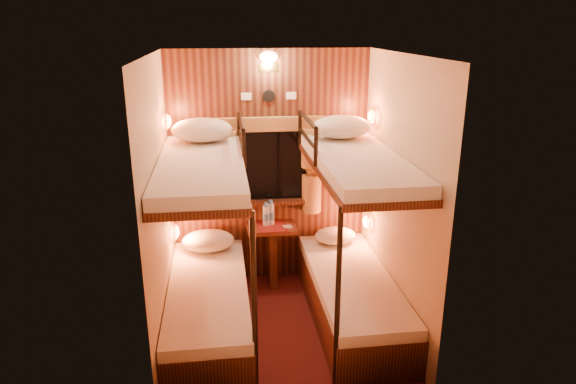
{
  "coord_description": "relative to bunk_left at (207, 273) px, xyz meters",
  "views": [
    {
      "loc": [
        -0.49,
        -4.0,
        2.63
      ],
      "look_at": [
        0.07,
        0.15,
        1.24
      ],
      "focal_mm": 32.0,
      "sensor_mm": 36.0,
      "label": 1
    }
  ],
  "objects": [
    {
      "name": "pillow_lower_right",
      "position": [
        1.3,
        0.71,
        -0.02
      ],
      "size": [
        0.42,
        0.3,
        0.17
      ],
      "primitive_type": "ellipsoid",
      "color": "silver",
      "rests_on": "bunk_right"
    },
    {
      "name": "wall_front",
      "position": [
        0.65,
        -1.12,
        0.64
      ],
      "size": [
        2.4,
        0.0,
        2.4
      ],
      "primitive_type": "plane",
      "rotation": [
        -1.57,
        0.0,
        0.0
      ],
      "color": "#C6B293",
      "rests_on": "floor"
    },
    {
      "name": "bunk_left",
      "position": [
        0.0,
        0.0,
        0.0
      ],
      "size": [
        0.72,
        1.9,
        1.82
      ],
      "color": "black",
      "rests_on": "floor"
    },
    {
      "name": "wall_back",
      "position": [
        0.65,
        0.98,
        0.64
      ],
      "size": [
        2.4,
        0.0,
        2.4
      ],
      "primitive_type": "plane",
      "rotation": [
        1.57,
        0.0,
        0.0
      ],
      "color": "#C6B293",
      "rests_on": "floor"
    },
    {
      "name": "bottle_left",
      "position": [
        0.59,
        0.81,
        0.2
      ],
      "size": [
        0.07,
        0.07,
        0.25
      ],
      "rotation": [
        0.0,
        0.0,
        -0.43
      ],
      "color": "#99BFE5",
      "rests_on": "table"
    },
    {
      "name": "back_panel",
      "position": [
        0.65,
        0.97,
        0.64
      ],
      "size": [
        2.0,
        0.03,
        2.4
      ],
      "primitive_type": "cube",
      "color": "black",
      "rests_on": "floor"
    },
    {
      "name": "wall_left",
      "position": [
        -0.35,
        -0.07,
        0.64
      ],
      "size": [
        0.0,
        2.4,
        2.4
      ],
      "primitive_type": "plane",
      "rotation": [
        1.57,
        0.0,
        1.57
      ],
      "color": "#C6B293",
      "rests_on": "floor"
    },
    {
      "name": "bottle_right",
      "position": [
        0.64,
        0.84,
        0.2
      ],
      "size": [
        0.08,
        0.08,
        0.26
      ],
      "rotation": [
        0.0,
        0.0,
        -0.25
      ],
      "color": "#99BFE5",
      "rests_on": "table"
    },
    {
      "name": "reading_lamps",
      "position": [
        0.65,
        0.63,
        0.68
      ],
      "size": [
        2.0,
        0.2,
        1.25
      ],
      "color": "#EC5823",
      "rests_on": "wall_left"
    },
    {
      "name": "floor",
      "position": [
        0.65,
        -0.07,
        -0.56
      ],
      "size": [
        2.1,
        2.1,
        0.0
      ],
      "primitive_type": "plane",
      "color": "#38100F",
      "rests_on": "ground"
    },
    {
      "name": "bunk_right",
      "position": [
        1.3,
        0.0,
        0.0
      ],
      "size": [
        0.72,
        1.9,
        1.82
      ],
      "color": "black",
      "rests_on": "floor"
    },
    {
      "name": "ceiling",
      "position": [
        0.65,
        -0.07,
        1.84
      ],
      "size": [
        2.1,
        2.1,
        0.0
      ],
      "primitive_type": "plane",
      "rotation": [
        3.14,
        0.0,
        0.0
      ],
      "color": "silver",
      "rests_on": "wall_back"
    },
    {
      "name": "curtains",
      "position": [
        0.65,
        0.9,
        0.71
      ],
      "size": [
        1.1,
        0.22,
        1.0
      ],
      "color": "brown",
      "rests_on": "back_panel"
    },
    {
      "name": "pillow_upper_right",
      "position": [
        1.3,
        0.6,
        1.14
      ],
      "size": [
        0.56,
        0.4,
        0.22
      ],
      "primitive_type": "ellipsoid",
      "color": "silver",
      "rests_on": "bunk_right"
    },
    {
      "name": "table",
      "position": [
        0.65,
        0.78,
        -0.14
      ],
      "size": [
        0.5,
        0.34,
        0.66
      ],
      "color": "#5B2714",
      "rests_on": "floor"
    },
    {
      "name": "pillow_lower_left",
      "position": [
        -0.0,
        0.71,
        0.0
      ],
      "size": [
        0.52,
        0.37,
        0.2
      ],
      "primitive_type": "ellipsoid",
      "color": "silver",
      "rests_on": "bunk_left"
    },
    {
      "name": "sachet_a",
      "position": [
        0.81,
        0.73,
        0.09
      ],
      "size": [
        0.09,
        0.07,
        0.01
      ],
      "primitive_type": "cube",
      "rotation": [
        0.0,
        0.0,
        0.06
      ],
      "color": "silver",
      "rests_on": "table"
    },
    {
      "name": "pillow_upper_left",
      "position": [
        -0.0,
        0.63,
        1.14
      ],
      "size": [
        0.56,
        0.4,
        0.22
      ],
      "primitive_type": "ellipsoid",
      "color": "silver",
      "rests_on": "bunk_left"
    },
    {
      "name": "window",
      "position": [
        0.65,
        0.94,
        0.62
      ],
      "size": [
        1.0,
        0.12,
        0.79
      ],
      "color": "black",
      "rests_on": "back_panel"
    },
    {
      "name": "back_fixtures",
      "position": [
        0.65,
        0.93,
        1.69
      ],
      "size": [
        0.54,
        0.09,
        0.48
      ],
      "color": "black",
      "rests_on": "back_panel"
    },
    {
      "name": "sachet_b",
      "position": [
        0.8,
        0.75,
        0.09
      ],
      "size": [
        0.09,
        0.07,
        0.01
      ],
      "primitive_type": "cube",
      "rotation": [
        0.0,
        0.0,
        0.14
      ],
      "color": "silver",
      "rests_on": "table"
    },
    {
      "name": "wall_right",
      "position": [
        1.65,
        -0.07,
        0.64
      ],
      "size": [
        0.0,
        2.4,
        2.4
      ],
      "primitive_type": "plane",
      "rotation": [
        1.57,
        0.0,
        -1.57
      ],
      "color": "#C6B293",
      "rests_on": "floor"
    }
  ]
}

